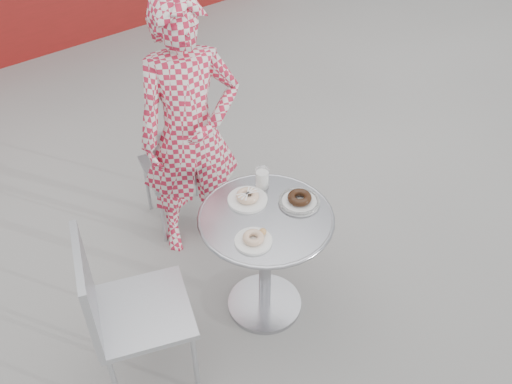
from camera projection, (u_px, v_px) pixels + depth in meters
ground at (254, 304)px, 3.18m from camera, size 60.00×60.00×0.00m
bistro_table at (266, 240)px, 2.85m from camera, size 0.67×0.67×0.68m
chair_far at (180, 189)px, 3.56m from camera, size 0.47×0.47×0.81m
chair_left at (145, 337)px, 2.69m from camera, size 0.55×0.55×0.90m
seated_person at (190, 134)px, 3.09m from camera, size 0.66×0.54×1.56m
plate_far at (248, 198)px, 2.82m from camera, size 0.20×0.20×0.05m
plate_near at (254, 239)px, 2.60m from camera, size 0.17×0.17×0.05m
plate_checker at (299, 200)px, 2.81m from camera, size 0.21×0.21×0.05m
milk_cup at (262, 179)px, 2.88m from camera, size 0.07×0.07×0.11m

